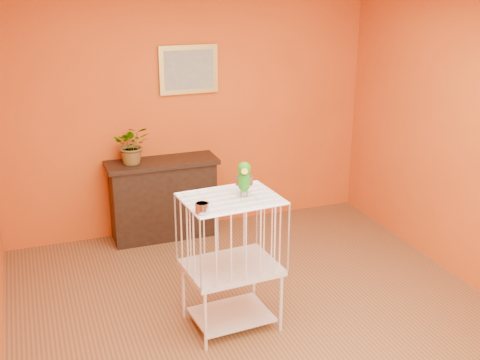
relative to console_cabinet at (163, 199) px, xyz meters
name	(u,v)px	position (x,y,z in m)	size (l,w,h in m)	color
ground	(269,330)	(0.36, -2.05, -0.43)	(4.50, 4.50, 0.00)	brown
room_shell	(273,139)	(0.36, -2.05, 1.15)	(4.50, 4.50, 4.50)	#CB4F13
console_cabinet	(163,199)	(0.00, 0.00, 0.00)	(1.15, 0.41, 0.86)	black
potted_plant	(132,149)	(-0.29, 0.01, 0.58)	(0.36, 0.40, 0.31)	#26722D
framed_picture	(189,70)	(0.36, 0.17, 1.32)	(0.62, 0.04, 0.50)	gold
birdcage	(231,261)	(0.11, -1.86, 0.14)	(0.75, 0.60, 1.10)	silver
feed_cup	(202,208)	(-0.18, -2.07, 0.71)	(0.10, 0.10, 0.07)	silver
parrot	(244,178)	(0.22, -1.85, 0.81)	(0.15, 0.25, 0.28)	#59544C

